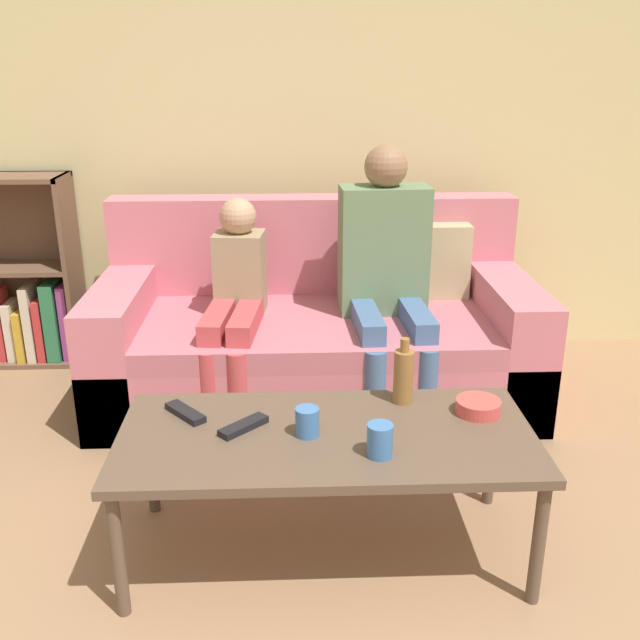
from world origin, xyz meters
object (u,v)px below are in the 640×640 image
Objects in this scene: coffee_table at (326,444)px; person_child at (235,298)px; bookshelf at (16,294)px; person_adult at (386,263)px; cup_near at (380,440)px; couch at (317,336)px; bottle at (403,375)px; tv_remote_0 at (185,413)px; cup_far at (308,422)px; tv_remote_1 at (243,426)px; snack_bowl at (478,407)px.

person_child is at bearing 108.31° from coffee_table.
person_adult is at bearing -16.64° from bookshelf.
person_adult reaches higher than cup_near.
bottle is at bearing -76.06° from couch.
couch is 12.40× the size of tv_remote_0.
cup_far is (1.49, -1.69, 0.12)m from bookshelf.
bookshelf is 1.36m from person_child.
couch is at bearing 86.51° from cup_far.
cup_near is at bearing -100.83° from person_adult.
snack_bowl reaches higher than tv_remote_1.
snack_bowl is (2.04, -1.56, 0.10)m from bookshelf.
tv_remote_1 is (-0.26, 0.03, 0.05)m from coffee_table.
snack_bowl is at bearing -37.44° from bookshelf.
cup_near reaches higher than tv_remote_1.
cup_far is at bearing -169.78° from coffee_table.
couch is 2.02× the size of bookshelf.
person_child is 1.03m from tv_remote_1.
couch reaches higher than bottle.
tv_remote_1 is at bearing -120.95° from person_adult.
coffee_table is at bearing 38.50° from tv_remote_1.
bookshelf reaches higher than bottle.
bottle is (-0.06, -0.92, -0.13)m from person_adult.
couch is 0.49m from person_adult.
bottle is (0.27, 0.20, 0.13)m from coffee_table.
bookshelf is 6.32× the size of tv_remote_1.
person_child is at bearing -27.34° from bookshelf.
person_child is at bearing 105.28° from cup_far.
coffee_table is 12.87× the size of cup_near.
coffee_table is 0.51m from snack_bowl.
snack_bowl is at bearing 12.69° from coffee_table.
bottle is at bearing -35.10° from tv_remote_0.
couch reaches higher than tv_remote_1.
person_adult is at bearing 10.94° from person_child.
tv_remote_0 is 1.03× the size of tv_remote_1.
tv_remote_0 is at bearing 178.86° from snack_bowl.
tv_remote_0 is (-0.39, 0.14, -0.03)m from cup_far.
snack_bowl is at bearing -66.23° from couch.
tv_remote_1 is (-0.40, 0.17, -0.04)m from cup_near.
tv_remote_0 is 0.22m from tv_remote_1.
person_child is at bearing 112.55° from cup_near.
tv_remote_0 is 0.72m from bottle.
person_adult is 13.06× the size of cup_far.
couch reaches higher than snack_bowl.
couch is 1.69× the size of person_adult.
bottle is at bearing 37.30° from coffee_table.
snack_bowl is (0.75, 0.08, 0.01)m from tv_remote_1.
tv_remote_1 reaches higher than coffee_table.
coffee_table is at bearing 10.22° from cup_far.
bottle is at bearing -96.44° from person_adult.
tv_remote_0 is 0.70× the size of bottle.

